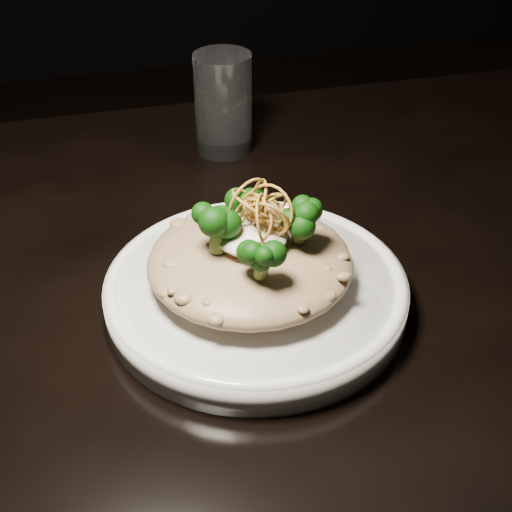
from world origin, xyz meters
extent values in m
cube|color=black|center=(0.00, 0.00, 0.73)|extent=(1.10, 0.80, 0.04)
cylinder|color=black|center=(0.48, 0.33, 0.35)|extent=(0.05, 0.05, 0.71)
cylinder|color=white|center=(-0.06, -0.06, 0.76)|extent=(0.27, 0.27, 0.03)
ellipsoid|color=brown|center=(-0.06, -0.06, 0.80)|extent=(0.18, 0.18, 0.04)
ellipsoid|color=white|center=(-0.06, -0.06, 0.83)|extent=(0.06, 0.06, 0.02)
cylinder|color=silver|center=(-0.02, 0.25, 0.81)|extent=(0.07, 0.07, 0.12)
camera|label=1|loc=(-0.19, -0.55, 1.17)|focal=50.00mm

